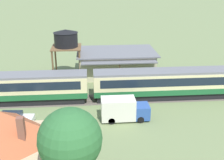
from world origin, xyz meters
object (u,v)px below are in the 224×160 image
cottage_terracotta_roof_2 (3,141)px  delivery_truck_blue (123,109)px  yard_tree_1 (70,140)px  station_building (116,62)px  water_tower (66,40)px  parked_car_white (12,119)px  passenger_train (92,85)px

cottage_terracotta_roof_2 → delivery_truck_blue: cottage_terracotta_roof_2 is taller
delivery_truck_blue → yard_tree_1: bearing=-112.6°
station_building → yard_tree_1: yard_tree_1 is taller
water_tower → station_building: bearing=11.1°
cottage_terracotta_roof_2 → delivery_truck_blue: size_ratio=1.37×
station_building → cottage_terracotta_roof_2: size_ratio=1.70×
parked_car_white → delivery_truck_blue: (12.98, -0.11, 0.74)m
yard_tree_1 → passenger_train: bearing=84.5°
cottage_terracotta_roof_2 → parked_car_white: 8.94m
water_tower → yard_tree_1: bearing=-85.6°
yard_tree_1 → parked_car_white: bearing=120.7°
passenger_train → parked_car_white: size_ratio=17.47×
station_building → water_tower: (-8.27, -1.62, 4.49)m
delivery_truck_blue → yard_tree_1: 14.50m
station_building → water_tower: 9.55m
passenger_train → cottage_terracotta_roof_2: cottage_terracotta_roof_2 is taller
cottage_terracotta_roof_2 → yard_tree_1: bearing=-36.0°
passenger_train → delivery_truck_blue: size_ratio=15.00×
station_building → water_tower: bearing=-168.9°
station_building → parked_car_white: bearing=-129.9°
station_building → yard_tree_1: 30.21m
passenger_train → water_tower: (-3.94, 8.98, 4.32)m
water_tower → cottage_terracotta_roof_2: size_ratio=1.05×
station_building → delivery_truck_blue: (-0.82, -16.57, -0.71)m
water_tower → cottage_terracotta_roof_2: bearing=-99.6°
passenger_train → yard_tree_1: (-1.79, -18.77, 3.39)m
station_building → parked_car_white: station_building is taller
cottage_terracotta_roof_2 → parked_car_white: (-1.56, 8.47, -2.42)m
station_building → delivery_truck_blue: station_building is taller
passenger_train → station_building: 11.45m
station_building → water_tower: water_tower is taller
passenger_train → station_building: size_ratio=6.44×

